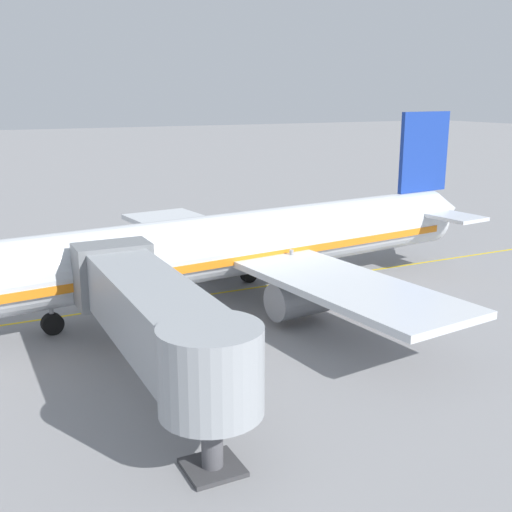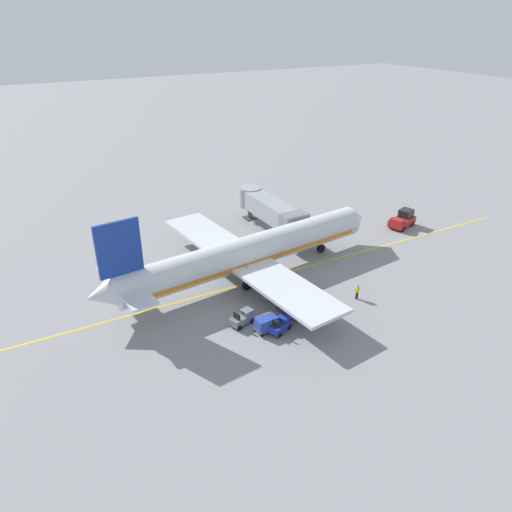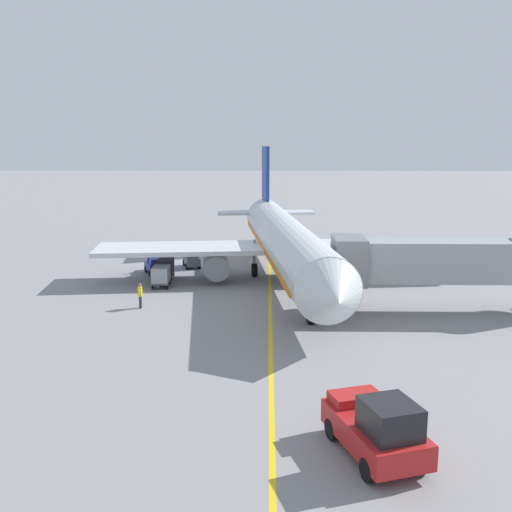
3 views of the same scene
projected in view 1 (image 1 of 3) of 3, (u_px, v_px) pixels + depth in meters
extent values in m
plane|color=gray|center=(227.00, 292.00, 38.68)|extent=(400.00, 400.00, 0.00)
cube|color=gold|center=(227.00, 292.00, 38.67)|extent=(0.24, 80.00, 0.01)
cylinder|color=silver|center=(241.00, 243.00, 36.95)|extent=(7.23, 32.21, 3.70)
cube|color=orange|center=(241.00, 251.00, 37.07)|extent=(6.98, 29.67, 0.44)
cone|color=silver|center=(443.00, 210.00, 46.05)|extent=(3.44, 3.13, 3.14)
cube|color=silver|center=(255.00, 252.00, 37.64)|extent=(30.39, 8.50, 0.36)
cylinder|color=gray|center=(299.00, 298.00, 33.06)|extent=(2.34, 3.40, 2.00)
cylinder|color=gray|center=(200.00, 255.00, 42.00)|extent=(2.34, 3.40, 2.00)
cube|color=#193899|center=(424.00, 152.00, 43.71)|extent=(0.81, 4.41, 5.50)
cube|color=silver|center=(418.00, 210.00, 44.61)|extent=(10.23, 3.69, 0.24)
cylinder|color=black|center=(52.00, 324.00, 31.73)|extent=(0.57, 1.14, 1.10)
cylinder|color=gray|center=(50.00, 294.00, 31.34)|extent=(0.24, 0.24, 2.00)
cylinder|color=black|center=(291.00, 292.00, 36.82)|extent=(0.57, 1.14, 1.10)
cylinder|color=gray|center=(291.00, 267.00, 36.43)|extent=(0.24, 0.24, 2.00)
cylinder|color=black|center=(249.00, 274.00, 40.56)|extent=(0.57, 1.14, 1.10)
cylinder|color=gray|center=(249.00, 251.00, 40.17)|extent=(0.24, 0.24, 2.00)
cube|color=#93999E|center=(149.00, 309.00, 25.04)|extent=(12.84, 2.80, 2.60)
cube|color=slate|center=(113.00, 274.00, 29.90)|extent=(2.00, 3.50, 2.99)
cylinder|color=#93999E|center=(211.00, 370.00, 19.48)|extent=(3.36, 3.36, 2.86)
cylinder|color=#4C4C51|center=(212.00, 439.00, 20.07)|extent=(0.70, 0.70, 2.19)
cube|color=#38383A|center=(213.00, 467.00, 20.33)|extent=(1.80, 1.80, 0.16)
cube|color=slate|center=(258.00, 248.00, 47.03)|extent=(1.86, 2.74, 0.70)
cube|color=slate|center=(251.00, 242.00, 46.43)|extent=(1.28, 1.30, 0.44)
cube|color=black|center=(265.00, 238.00, 47.32)|extent=(0.85, 0.39, 0.64)
cylinder|color=black|center=(257.00, 240.00, 46.79)|extent=(0.15, 0.28, 0.54)
cylinder|color=black|center=(255.00, 256.00, 46.16)|extent=(0.35, 0.59, 0.56)
cylinder|color=black|center=(245.00, 253.00, 46.92)|extent=(0.35, 0.59, 0.56)
cylinder|color=black|center=(271.00, 252.00, 47.32)|extent=(0.35, 0.59, 0.56)
cylinder|color=black|center=(262.00, 249.00, 48.08)|extent=(0.35, 0.59, 0.56)
cube|color=#1E339E|center=(210.00, 244.00, 48.30)|extent=(2.11, 2.77, 0.70)
cube|color=#1E339E|center=(204.00, 238.00, 47.64)|extent=(1.36, 1.37, 0.44)
cube|color=black|center=(216.00, 234.00, 48.65)|extent=(0.83, 0.49, 0.64)
cylinder|color=black|center=(209.00, 236.00, 48.04)|extent=(0.18, 0.27, 0.54)
cylinder|color=black|center=(208.00, 252.00, 47.40)|extent=(0.41, 0.59, 0.56)
cylinder|color=black|center=(197.00, 249.00, 48.07)|extent=(0.41, 0.59, 0.56)
cylinder|color=black|center=(223.00, 247.00, 48.71)|extent=(0.41, 0.59, 0.56)
cylinder|color=black|center=(213.00, 245.00, 49.37)|extent=(0.41, 0.59, 0.56)
cube|color=#4C4C51|center=(159.00, 257.00, 45.14)|extent=(1.40, 2.26, 0.12)
cube|color=#999EA3|center=(159.00, 249.00, 44.99)|extent=(1.33, 2.14, 1.10)
cylinder|color=#4C4C51|center=(140.00, 260.00, 44.46)|extent=(0.10, 0.70, 0.07)
cylinder|color=black|center=(151.00, 264.00, 44.34)|extent=(0.14, 0.37, 0.36)
cylinder|color=black|center=(145.00, 260.00, 45.28)|extent=(0.14, 0.37, 0.36)
cylinder|color=black|center=(173.00, 261.00, 45.12)|extent=(0.14, 0.37, 0.36)
cylinder|color=black|center=(167.00, 258.00, 46.05)|extent=(0.14, 0.37, 0.36)
cube|color=#4C4C51|center=(196.00, 253.00, 46.55)|extent=(1.40, 2.26, 0.12)
cube|color=#2D2D33|center=(196.00, 245.00, 46.40)|extent=(1.33, 2.14, 1.10)
cylinder|color=#4C4C51|center=(178.00, 255.00, 45.87)|extent=(0.10, 0.70, 0.07)
cylinder|color=black|center=(189.00, 259.00, 45.75)|extent=(0.14, 0.37, 0.36)
cylinder|color=black|center=(183.00, 255.00, 46.69)|extent=(0.14, 0.37, 0.36)
cylinder|color=black|center=(209.00, 256.00, 46.53)|extent=(0.14, 0.37, 0.36)
cylinder|color=black|center=(203.00, 253.00, 47.47)|extent=(0.14, 0.37, 0.36)
cube|color=#4C4C51|center=(227.00, 247.00, 48.31)|extent=(1.40, 2.26, 0.12)
cube|color=#233D9E|center=(227.00, 239.00, 48.16)|extent=(1.33, 2.14, 1.10)
cylinder|color=#4C4C51|center=(210.00, 249.00, 47.62)|extent=(0.10, 0.70, 0.07)
cylinder|color=black|center=(221.00, 253.00, 47.51)|extent=(0.14, 0.37, 0.36)
cylinder|color=black|center=(215.00, 250.00, 48.44)|extent=(0.14, 0.37, 0.36)
cylinder|color=black|center=(240.00, 250.00, 48.29)|extent=(0.14, 0.37, 0.36)
cylinder|color=black|center=(234.00, 247.00, 49.22)|extent=(0.14, 0.37, 0.36)
cylinder|color=#232328|center=(73.00, 266.00, 42.82)|extent=(0.15, 0.15, 0.85)
cylinder|color=#232328|center=(76.00, 266.00, 42.91)|extent=(0.15, 0.15, 0.85)
cube|color=yellow|center=(74.00, 256.00, 42.68)|extent=(0.25, 0.39, 0.60)
cylinder|color=yellow|center=(70.00, 257.00, 42.58)|extent=(0.10, 0.23, 0.57)
cylinder|color=yellow|center=(78.00, 256.00, 42.81)|extent=(0.10, 0.23, 0.57)
sphere|color=#997051|center=(73.00, 250.00, 42.57)|extent=(0.22, 0.22, 0.22)
cube|color=red|center=(73.00, 249.00, 42.57)|extent=(0.09, 0.27, 0.10)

